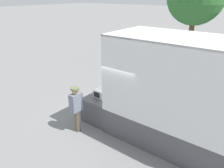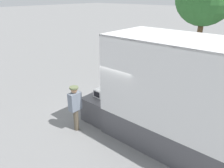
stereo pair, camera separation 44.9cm
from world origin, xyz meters
The scene contains 5 objects.
ground_plane centered at (0.00, 0.00, 0.00)m, with size 160.00×160.00×0.00m, color gray.
tailgate_deck centered at (-0.58, 0.00, 0.47)m, with size 1.16×2.13×0.94m, color #4C4C51.
microwave centered at (-0.63, -0.44, 1.10)m, with size 0.45×0.41×0.31m.
portable_generator centered at (-0.59, 0.55, 1.18)m, with size 0.74×0.52×0.63m.
worker_person centered at (-0.76, -1.61, 1.05)m, with size 0.31×0.44×1.70m.
Camera 1 is at (4.29, -6.15, 4.63)m, focal length 35.00 mm.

